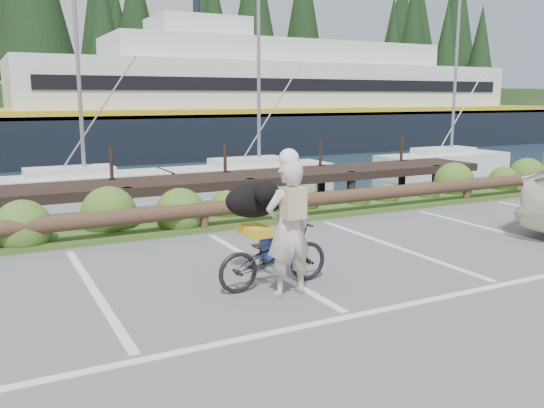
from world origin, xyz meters
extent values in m
plane|color=#565658|center=(0.00, 0.00, 0.00)|extent=(72.00, 72.00, 0.00)
plane|color=#192E3D|center=(0.00, 48.00, -1.20)|extent=(160.00, 160.00, 0.00)
cube|color=#3D5B21|center=(0.00, 5.30, 0.05)|extent=(34.00, 1.60, 0.10)
imported|color=black|center=(-0.31, 1.05, 0.45)|extent=(1.72, 0.66, 0.89)
imported|color=beige|center=(-0.30, 0.65, 0.91)|extent=(0.68, 0.46, 1.82)
ellipsoid|color=black|center=(-0.34, 1.59, 1.15)|extent=(0.48, 0.93, 0.53)
camera|label=1|loc=(-3.89, -5.83, 2.62)|focal=38.00mm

